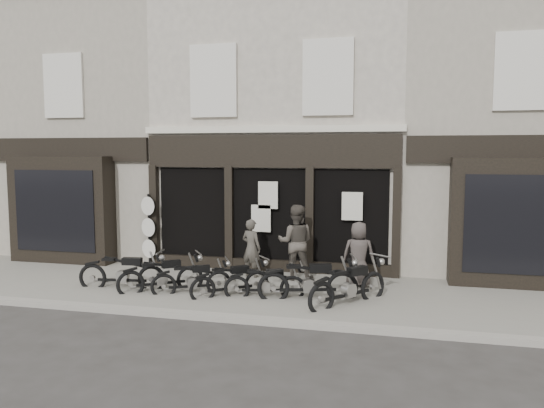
% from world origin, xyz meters
% --- Properties ---
extents(ground_plane, '(90.00, 90.00, 0.00)m').
position_xyz_m(ground_plane, '(0.00, 0.00, 0.00)').
color(ground_plane, '#2D2B28').
rests_on(ground_plane, ground).
extents(pavement, '(30.00, 4.20, 0.12)m').
position_xyz_m(pavement, '(0.00, 0.90, 0.06)').
color(pavement, slate).
rests_on(pavement, ground_plane).
extents(kerb, '(30.00, 0.25, 0.13)m').
position_xyz_m(kerb, '(0.00, -1.25, 0.07)').
color(kerb, gray).
rests_on(kerb, ground_plane).
extents(central_building, '(7.30, 6.22, 8.34)m').
position_xyz_m(central_building, '(0.00, 5.95, 4.08)').
color(central_building, '#BAB19F').
rests_on(central_building, ground).
extents(neighbour_left, '(5.60, 6.73, 8.34)m').
position_xyz_m(neighbour_left, '(-6.35, 5.90, 4.04)').
color(neighbour_left, gray).
rests_on(neighbour_left, ground).
extents(neighbour_right, '(5.60, 6.73, 8.34)m').
position_xyz_m(neighbour_right, '(6.35, 5.90, 4.04)').
color(neighbour_right, gray).
rests_on(neighbour_right, ground).
extents(motorcycle_0, '(2.19, 0.62, 1.05)m').
position_xyz_m(motorcycle_0, '(-3.03, 0.26, 0.42)').
color(motorcycle_0, black).
rests_on(motorcycle_0, ground).
extents(motorcycle_1, '(1.82, 1.41, 1.00)m').
position_xyz_m(motorcycle_1, '(-2.00, 0.27, 0.40)').
color(motorcycle_1, black).
rests_on(motorcycle_1, ground).
extents(motorcycle_2, '(1.76, 1.08, 0.91)m').
position_xyz_m(motorcycle_2, '(-1.21, 0.26, 0.36)').
color(motorcycle_2, black).
rests_on(motorcycle_2, ground).
extents(motorcycle_3, '(1.65, 1.44, 0.94)m').
position_xyz_m(motorcycle_3, '(-0.25, 0.26, 0.38)').
color(motorcycle_3, black).
rests_on(motorcycle_3, ground).
extents(motorcycle_4, '(1.85, 0.75, 0.90)m').
position_xyz_m(motorcycle_4, '(0.56, 0.34, 0.36)').
color(motorcycle_4, black).
rests_on(motorcycle_4, ground).
extents(motorcycle_5, '(2.24, 0.95, 1.10)m').
position_xyz_m(motorcycle_5, '(1.56, 0.39, 0.44)').
color(motorcycle_5, black).
rests_on(motorcycle_5, ground).
extents(motorcycle_6, '(1.68, 1.91, 1.10)m').
position_xyz_m(motorcycle_6, '(2.48, 0.21, 0.44)').
color(motorcycle_6, black).
rests_on(motorcycle_6, ground).
extents(man_left, '(0.66, 0.54, 1.54)m').
position_xyz_m(man_left, '(-0.28, 2.10, 0.89)').
color(man_left, '#403C34').
rests_on(man_left, pavement).
extents(man_centre, '(1.03, 0.84, 1.95)m').
position_xyz_m(man_centre, '(0.91, 2.12, 1.10)').
color(man_centre, '#443E37').
rests_on(man_centre, pavement).
extents(man_right, '(0.85, 0.61, 1.61)m').
position_xyz_m(man_right, '(2.57, 1.74, 0.93)').
color(man_right, '#3E3734').
rests_on(man_right, pavement).
extents(advert_sign_post, '(0.52, 0.35, 2.22)m').
position_xyz_m(advert_sign_post, '(-3.55, 2.70, 1.08)').
color(advert_sign_post, black).
rests_on(advert_sign_post, ground).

